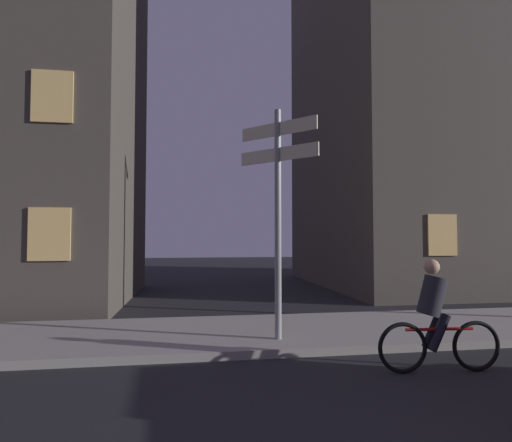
% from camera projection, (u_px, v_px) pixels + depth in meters
% --- Properties ---
extents(sidewalk_kerb, '(40.00, 2.98, 0.14)m').
position_uv_depth(sidewalk_kerb, '(258.00, 333.00, 7.97)').
color(sidewalk_kerb, '#9E9991').
rests_on(sidewalk_kerb, ground_plane).
extents(signpost, '(1.18, 1.18, 4.08)m').
position_uv_depth(signpost, '(278.00, 200.00, 7.32)').
color(signpost, gray).
rests_on(signpost, sidewalk_kerb).
extents(cyclist, '(1.82, 0.35, 1.61)m').
position_uv_depth(cyclist, '(436.00, 320.00, 5.87)').
color(cyclist, black).
rests_on(cyclist, ground_plane).
extents(building_right_block, '(12.57, 9.66, 16.93)m').
position_uv_depth(building_right_block, '(462.00, 85.00, 17.55)').
color(building_right_block, '#4C443D').
rests_on(building_right_block, ground_plane).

